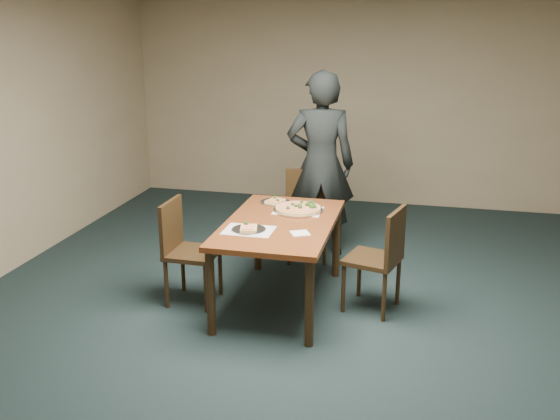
% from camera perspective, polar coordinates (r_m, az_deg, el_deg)
% --- Properties ---
extents(ground, '(8.00, 8.00, 0.00)m').
position_cam_1_polar(ground, '(4.93, 0.99, -11.98)').
color(ground, black).
rests_on(ground, ground).
extents(room_shell, '(8.00, 8.00, 8.00)m').
position_cam_1_polar(room_shell, '(4.35, 1.11, 8.45)').
color(room_shell, tan).
rests_on(room_shell, ground).
extents(dining_table, '(0.90, 1.50, 0.75)m').
position_cam_1_polar(dining_table, '(5.31, 0.00, -1.98)').
color(dining_table, '#5B2A12').
rests_on(dining_table, ground).
extents(chair_far, '(0.51, 0.51, 0.91)m').
position_cam_1_polar(chair_far, '(6.43, 2.39, 0.12)').
color(chair_far, black).
rests_on(chair_far, ground).
extents(chair_left, '(0.43, 0.43, 0.91)m').
position_cam_1_polar(chair_left, '(5.46, -8.76, -3.21)').
color(chair_left, black).
rests_on(chair_left, ground).
extents(chair_right, '(0.52, 0.52, 0.91)m').
position_cam_1_polar(chair_right, '(5.28, 9.26, -3.97)').
color(chair_right, black).
rests_on(chair_right, ground).
extents(diner, '(0.76, 0.56, 1.91)m').
position_cam_1_polar(diner, '(6.42, 3.73, 4.17)').
color(diner, black).
rests_on(diner, ground).
extents(placemat_main, '(0.42, 0.32, 0.00)m').
position_cam_1_polar(placemat_main, '(5.56, 1.67, -0.06)').
color(placemat_main, white).
rests_on(placemat_main, dining_table).
extents(placemat_near, '(0.40, 0.30, 0.00)m').
position_cam_1_polar(placemat_near, '(5.06, -2.88, -1.86)').
color(placemat_near, white).
rests_on(placemat_near, dining_table).
extents(pizza_pan, '(0.44, 0.44, 0.07)m').
position_cam_1_polar(pizza_pan, '(5.56, 1.73, 0.16)').
color(pizza_pan, silver).
rests_on(pizza_pan, dining_table).
extents(slice_plate_near, '(0.28, 0.28, 0.06)m').
position_cam_1_polar(slice_plate_near, '(5.06, -2.89, -1.71)').
color(slice_plate_near, silver).
rests_on(slice_plate_near, dining_table).
extents(slice_plate_far, '(0.28, 0.28, 0.06)m').
position_cam_1_polar(slice_plate_far, '(5.80, -0.44, 0.79)').
color(slice_plate_far, silver).
rests_on(slice_plate_far, dining_table).
extents(napkin, '(0.19, 0.19, 0.01)m').
position_cam_1_polar(napkin, '(4.98, 1.86, -2.14)').
color(napkin, white).
rests_on(napkin, dining_table).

